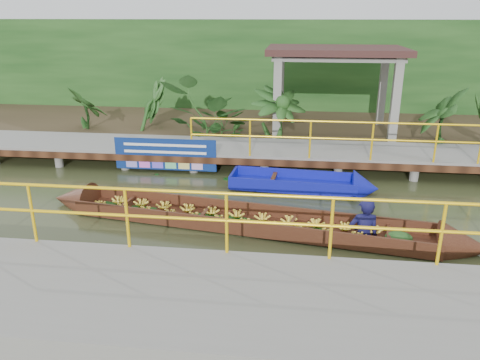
# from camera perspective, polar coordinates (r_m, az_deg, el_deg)

# --- Properties ---
(ground) EXTENTS (80.00, 80.00, 0.00)m
(ground) POSITION_cam_1_polar(r_m,az_deg,el_deg) (10.61, -3.44, -3.83)
(ground) COLOR #30371B
(ground) RESTS_ON ground
(land_strip) EXTENTS (30.00, 8.00, 0.45)m
(land_strip) POSITION_cam_1_polar(r_m,az_deg,el_deg) (17.62, 0.87, 6.53)
(land_strip) COLOR #372C1B
(land_strip) RESTS_ON ground
(far_dock) EXTENTS (16.00, 2.06, 1.66)m
(far_dock) POSITION_cam_1_polar(r_m,az_deg,el_deg) (13.64, -0.86, 3.71)
(far_dock) COLOR gray
(far_dock) RESTS_ON ground
(near_dock) EXTENTS (18.00, 2.40, 1.73)m
(near_dock) POSITION_cam_1_polar(r_m,az_deg,el_deg) (6.70, -1.31, -16.17)
(near_dock) COLOR gray
(near_dock) RESTS_ON ground
(pavilion) EXTENTS (4.40, 3.00, 3.00)m
(pavilion) POSITION_cam_1_polar(r_m,az_deg,el_deg) (15.98, 11.54, 14.22)
(pavilion) COLOR gray
(pavilion) RESTS_ON ground
(foliage_backdrop) EXTENTS (30.00, 0.80, 4.00)m
(foliage_backdrop) POSITION_cam_1_polar(r_m,az_deg,el_deg) (19.78, 1.68, 13.18)
(foliage_backdrop) COLOR #143912
(foliage_backdrop) RESTS_ON ground
(vendor_boat) EXTENTS (9.37, 2.39, 2.03)m
(vendor_boat) POSITION_cam_1_polar(r_m,az_deg,el_deg) (9.70, 2.64, -4.73)
(vendor_boat) COLOR #3A190F
(vendor_boat) RESTS_ON ground
(moored_blue_boat) EXTENTS (3.73, 1.23, 0.87)m
(moored_blue_boat) POSITION_cam_1_polar(r_m,az_deg,el_deg) (11.88, 10.76, -0.74)
(moored_blue_boat) COLOR #0E139B
(moored_blue_boat) RESTS_ON ground
(blue_banner) EXTENTS (2.85, 0.04, 0.89)m
(blue_banner) POSITION_cam_1_polar(r_m,az_deg,el_deg) (13.08, -9.10, 3.13)
(blue_banner) COLOR navy
(blue_banner) RESTS_ON ground
(tropical_plants) EXTENTS (14.34, 1.34, 1.67)m
(tropical_plants) POSITION_cam_1_polar(r_m,az_deg,el_deg) (15.18, 3.58, 8.46)
(tropical_plants) COLOR #143912
(tropical_plants) RESTS_ON ground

